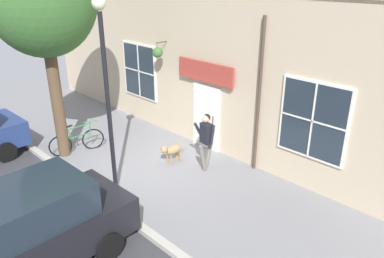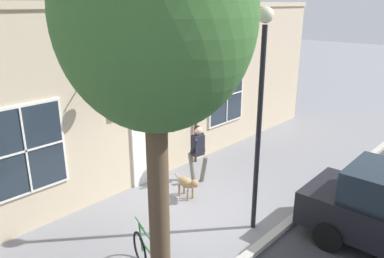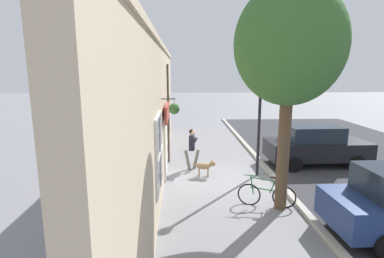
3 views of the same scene
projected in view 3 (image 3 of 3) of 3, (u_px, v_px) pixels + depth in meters
name	position (u px, v px, depth m)	size (l,w,h in m)	color
ground_plane	(222.00, 179.00, 11.47)	(90.00, 90.00, 0.00)	gray
curb_and_road	(371.00, 176.00, 11.70)	(10.10, 28.00, 0.12)	#B2ADA3
storefront_facade	(160.00, 115.00, 10.91)	(0.95, 18.00, 4.99)	#C6B293
pedestrian_walking	(192.00, 145.00, 12.43)	(0.68, 0.59, 1.71)	#6B665B
dog_on_leash	(205.00, 166.00, 11.64)	(0.98, 0.34, 0.67)	#997A51
street_tree_by_curb	(291.00, 48.00, 8.14)	(3.06, 2.75, 6.47)	brown
leaning_bicycle	(266.00, 194.00, 9.09)	(1.69, 0.52, 0.99)	black
parked_car_mid_block	(316.00, 145.00, 13.03)	(4.34, 2.02, 1.75)	black
street_lamp	(260.00, 94.00, 11.24)	(0.32, 0.32, 4.89)	black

